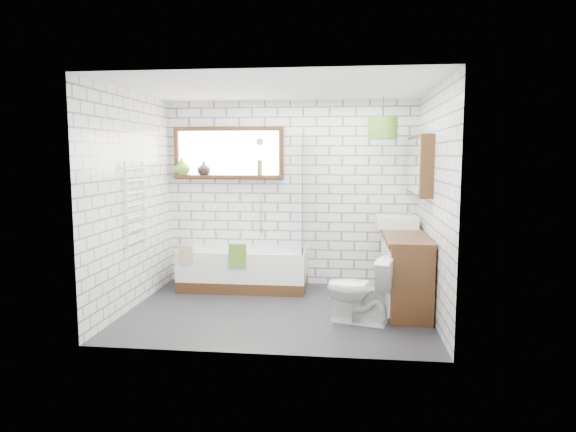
# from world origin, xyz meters

# --- Properties ---
(floor) EXTENTS (3.40, 2.60, 0.01)m
(floor) POSITION_xyz_m (0.00, 0.00, -0.01)
(floor) COLOR black
(floor) RESTS_ON ground
(ceiling) EXTENTS (3.40, 2.60, 0.01)m
(ceiling) POSITION_xyz_m (0.00, 0.00, 2.50)
(ceiling) COLOR white
(ceiling) RESTS_ON ground
(wall_back) EXTENTS (3.40, 0.01, 2.50)m
(wall_back) POSITION_xyz_m (0.00, 1.30, 1.25)
(wall_back) COLOR white
(wall_back) RESTS_ON ground
(wall_front) EXTENTS (3.40, 0.01, 2.50)m
(wall_front) POSITION_xyz_m (0.00, -1.30, 1.25)
(wall_front) COLOR white
(wall_front) RESTS_ON ground
(wall_left) EXTENTS (0.01, 2.60, 2.50)m
(wall_left) POSITION_xyz_m (-1.70, 0.00, 1.25)
(wall_left) COLOR white
(wall_left) RESTS_ON ground
(wall_right) EXTENTS (0.01, 2.60, 2.50)m
(wall_right) POSITION_xyz_m (1.70, 0.00, 1.25)
(wall_right) COLOR white
(wall_right) RESTS_ON ground
(window) EXTENTS (1.52, 0.16, 0.68)m
(window) POSITION_xyz_m (-0.85, 1.26, 1.80)
(window) COLOR #311B0D
(window) RESTS_ON wall_back
(towel_radiator) EXTENTS (0.06, 0.52, 1.00)m
(towel_radiator) POSITION_xyz_m (-1.66, 0.00, 1.20)
(towel_radiator) COLOR white
(towel_radiator) RESTS_ON wall_left
(mirror_cabinet) EXTENTS (0.16, 1.20, 0.70)m
(mirror_cabinet) POSITION_xyz_m (1.62, 0.60, 1.65)
(mirror_cabinet) COLOR #311B0D
(mirror_cabinet) RESTS_ON wall_right
(shower_riser) EXTENTS (0.02, 0.02, 1.30)m
(shower_riser) POSITION_xyz_m (-0.40, 1.26, 1.35)
(shower_riser) COLOR silver
(shower_riser) RESTS_ON wall_back
(bathtub) EXTENTS (1.66, 0.73, 0.54)m
(bathtub) POSITION_xyz_m (-0.58, 0.93, 0.27)
(bathtub) COLOR white
(bathtub) RESTS_ON floor
(shower_screen) EXTENTS (0.02, 0.72, 1.50)m
(shower_screen) POSITION_xyz_m (0.23, 0.93, 1.29)
(shower_screen) COLOR white
(shower_screen) RESTS_ON bathtub
(towel_green) EXTENTS (0.22, 0.06, 0.30)m
(towel_green) POSITION_xyz_m (-0.59, 0.57, 0.52)
(towel_green) COLOR #4F7F26
(towel_green) RESTS_ON bathtub
(towel_beige) EXTENTS (0.19, 0.05, 0.24)m
(towel_beige) POSITION_xyz_m (-1.26, 0.57, 0.52)
(towel_beige) COLOR tan
(towel_beige) RESTS_ON bathtub
(vanity) EXTENTS (0.49, 1.52, 0.87)m
(vanity) POSITION_xyz_m (1.46, 0.34, 0.43)
(vanity) COLOR #311B0D
(vanity) RESTS_ON floor
(basin) EXTENTS (0.50, 0.44, 0.15)m
(basin) POSITION_xyz_m (1.40, 0.84, 0.94)
(basin) COLOR white
(basin) RESTS_ON vanity
(tap) EXTENTS (0.04, 0.04, 0.16)m
(tap) POSITION_xyz_m (1.56, 0.84, 1.00)
(tap) COLOR silver
(tap) RESTS_ON vanity
(toilet) EXTENTS (0.58, 0.79, 0.72)m
(toilet) POSITION_xyz_m (0.91, -0.32, 0.36)
(toilet) COLOR white
(toilet) RESTS_ON floor
(vase_olive) EXTENTS (0.25, 0.25, 0.23)m
(vase_olive) POSITION_xyz_m (-1.50, 1.23, 1.60)
(vase_olive) COLOR #568428
(vase_olive) RESTS_ON window
(vase_dark) EXTENTS (0.20, 0.20, 0.19)m
(vase_dark) POSITION_xyz_m (-1.19, 1.23, 1.58)
(vase_dark) COLOR black
(vase_dark) RESTS_ON window
(bottle) EXTENTS (0.08, 0.08, 0.21)m
(bottle) POSITION_xyz_m (-0.41, 1.23, 1.58)
(bottle) COLOR #568428
(bottle) RESTS_ON window
(pendant) EXTENTS (0.36, 0.36, 0.26)m
(pendant) POSITION_xyz_m (1.20, 0.80, 2.10)
(pendant) COLOR #4F7F26
(pendant) RESTS_ON ceiling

